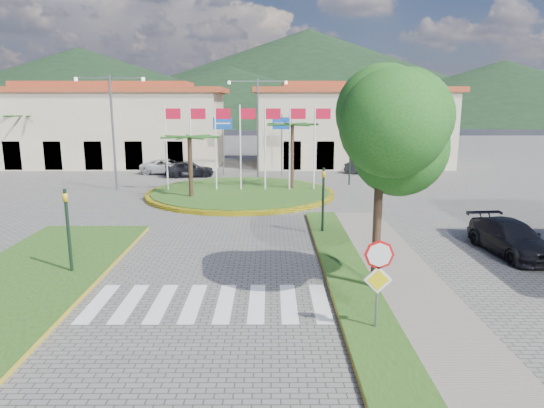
{
  "coord_description": "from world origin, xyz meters",
  "views": [
    {
      "loc": [
        2.03,
        -10.25,
        6.21
      ],
      "look_at": [
        2.09,
        8.0,
        2.34
      ],
      "focal_mm": 32.0,
      "sensor_mm": 36.0,
      "label": 1
    }
  ],
  "objects_px": {
    "car_dark_a": "(189,169)",
    "car_dark_b": "(367,167)",
    "white_van": "(168,167)",
    "stop_sign": "(378,271)",
    "deciduous_tree": "(381,135)",
    "car_side_right": "(511,238)",
    "roundabout_island": "(241,192)"
  },
  "relations": [
    {
      "from": "car_dark_a",
      "to": "stop_sign",
      "type": "bearing_deg",
      "value": -170.62
    },
    {
      "from": "deciduous_tree",
      "to": "car_side_right",
      "type": "distance_m",
      "value": 8.88
    },
    {
      "from": "stop_sign",
      "to": "car_dark_a",
      "type": "xyz_separation_m",
      "value": [
        -9.66,
        28.04,
        -1.1
      ]
    },
    {
      "from": "deciduous_tree",
      "to": "car_dark_b",
      "type": "distance_m",
      "value": 27.3
    },
    {
      "from": "roundabout_island",
      "to": "deciduous_tree",
      "type": "relative_size",
      "value": 1.87
    },
    {
      "from": "roundabout_island",
      "to": "deciduous_tree",
      "type": "distance_m",
      "value": 18.55
    },
    {
      "from": "car_dark_a",
      "to": "car_dark_b",
      "type": "xyz_separation_m",
      "value": [
        15.17,
        1.47,
        -0.07
      ]
    },
    {
      "from": "car_dark_a",
      "to": "car_dark_b",
      "type": "height_order",
      "value": "car_dark_a"
    },
    {
      "from": "car_dark_b",
      "to": "car_side_right",
      "type": "relative_size",
      "value": 0.8
    },
    {
      "from": "stop_sign",
      "to": "car_dark_a",
      "type": "distance_m",
      "value": 29.68
    },
    {
      "from": "car_side_right",
      "to": "car_dark_a",
      "type": "bearing_deg",
      "value": 122.9
    },
    {
      "from": "stop_sign",
      "to": "deciduous_tree",
      "type": "height_order",
      "value": "deciduous_tree"
    },
    {
      "from": "car_dark_b",
      "to": "white_van",
      "type": "bearing_deg",
      "value": 111.79
    },
    {
      "from": "roundabout_island",
      "to": "deciduous_tree",
      "type": "bearing_deg",
      "value": -72.09
    },
    {
      "from": "car_dark_b",
      "to": "car_side_right",
      "type": "distance_m",
      "value": 22.48
    },
    {
      "from": "stop_sign",
      "to": "deciduous_tree",
      "type": "relative_size",
      "value": 0.39
    },
    {
      "from": "car_dark_a",
      "to": "car_dark_b",
      "type": "distance_m",
      "value": 15.24
    },
    {
      "from": "roundabout_island",
      "to": "white_van",
      "type": "xyz_separation_m",
      "value": [
        -6.93,
        9.69,
        0.46
      ]
    },
    {
      "from": "stop_sign",
      "to": "deciduous_tree",
      "type": "distance_m",
      "value": 4.59
    },
    {
      "from": "stop_sign",
      "to": "white_van",
      "type": "bearing_deg",
      "value": 111.7
    },
    {
      "from": "stop_sign",
      "to": "deciduous_tree",
      "type": "xyz_separation_m",
      "value": [
        0.6,
        3.04,
        3.38
      ]
    },
    {
      "from": "deciduous_tree",
      "to": "white_van",
      "type": "relative_size",
      "value": 1.48
    },
    {
      "from": "stop_sign",
      "to": "car_dark_b",
      "type": "relative_size",
      "value": 0.7
    },
    {
      "from": "white_van",
      "to": "car_side_right",
      "type": "height_order",
      "value": "car_side_right"
    },
    {
      "from": "white_van",
      "to": "car_dark_b",
      "type": "relative_size",
      "value": 1.22
    },
    {
      "from": "white_van",
      "to": "car_dark_b",
      "type": "height_order",
      "value": "white_van"
    },
    {
      "from": "roundabout_island",
      "to": "white_van",
      "type": "distance_m",
      "value": 11.92
    },
    {
      "from": "stop_sign",
      "to": "deciduous_tree",
      "type": "bearing_deg",
      "value": 78.82
    },
    {
      "from": "car_side_right",
      "to": "stop_sign",
      "type": "bearing_deg",
      "value": -140.83
    },
    {
      "from": "car_dark_a",
      "to": "car_dark_b",
      "type": "relative_size",
      "value": 1.07
    },
    {
      "from": "white_van",
      "to": "car_dark_a",
      "type": "relative_size",
      "value": 1.14
    },
    {
      "from": "stop_sign",
      "to": "car_dark_a",
      "type": "relative_size",
      "value": 0.66
    }
  ]
}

